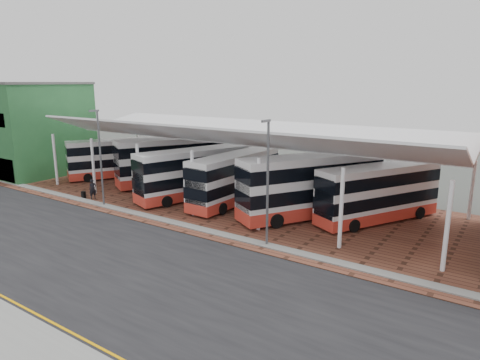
{
  "coord_description": "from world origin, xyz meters",
  "views": [
    {
      "loc": [
        15.06,
        -15.95,
        10.29
      ],
      "look_at": [
        -1.89,
        8.98,
        3.32
      ],
      "focal_mm": 32.0,
      "sensor_mm": 36.0,
      "label": 1
    }
  ],
  "objects_px": {
    "bus_4": "(311,187)",
    "bus_5": "(378,194)",
    "bus_2": "(194,174)",
    "pedestrian": "(93,189)",
    "bus_3": "(235,179)",
    "bus_1": "(174,161)",
    "bus_0": "(116,159)"
  },
  "relations": [
    {
      "from": "bus_1",
      "to": "pedestrian",
      "type": "bearing_deg",
      "value": -76.1
    },
    {
      "from": "bus_2",
      "to": "bus_5",
      "type": "distance_m",
      "value": 15.78
    },
    {
      "from": "bus_3",
      "to": "pedestrian",
      "type": "distance_m",
      "value": 12.78
    },
    {
      "from": "bus_0",
      "to": "bus_1",
      "type": "height_order",
      "value": "bus_1"
    },
    {
      "from": "bus_3",
      "to": "pedestrian",
      "type": "xyz_separation_m",
      "value": [
        -11.18,
        -6.08,
        -1.23
      ]
    },
    {
      "from": "bus_3",
      "to": "bus_2",
      "type": "bearing_deg",
      "value": -168.34
    },
    {
      "from": "bus_2",
      "to": "bus_5",
      "type": "bearing_deg",
      "value": 28.61
    },
    {
      "from": "bus_3",
      "to": "bus_5",
      "type": "xyz_separation_m",
      "value": [
        11.58,
        1.97,
        -0.03
      ]
    },
    {
      "from": "bus_2",
      "to": "bus_5",
      "type": "height_order",
      "value": "bus_2"
    },
    {
      "from": "pedestrian",
      "to": "bus_3",
      "type": "bearing_deg",
      "value": -42.06
    },
    {
      "from": "bus_4",
      "to": "pedestrian",
      "type": "bearing_deg",
      "value": -130.12
    },
    {
      "from": "bus_1",
      "to": "pedestrian",
      "type": "xyz_separation_m",
      "value": [
        -2.14,
        -8.28,
        -1.46
      ]
    },
    {
      "from": "bus_2",
      "to": "bus_4",
      "type": "height_order",
      "value": "bus_4"
    },
    {
      "from": "bus_0",
      "to": "bus_4",
      "type": "bearing_deg",
      "value": 27.56
    },
    {
      "from": "pedestrian",
      "to": "bus_2",
      "type": "bearing_deg",
      "value": -34.0
    },
    {
      "from": "bus_0",
      "to": "bus_2",
      "type": "distance_m",
      "value": 12.64
    },
    {
      "from": "bus_3",
      "to": "bus_5",
      "type": "relative_size",
      "value": 1.03
    },
    {
      "from": "bus_5",
      "to": "pedestrian",
      "type": "relative_size",
      "value": 5.68
    },
    {
      "from": "bus_0",
      "to": "bus_1",
      "type": "distance_m",
      "value": 7.54
    },
    {
      "from": "bus_1",
      "to": "bus_4",
      "type": "distance_m",
      "value": 16.14
    },
    {
      "from": "bus_4",
      "to": "bus_5",
      "type": "bearing_deg",
      "value": 52.85
    },
    {
      "from": "bus_3",
      "to": "pedestrian",
      "type": "height_order",
      "value": "bus_3"
    },
    {
      "from": "bus_1",
      "to": "bus_2",
      "type": "xyz_separation_m",
      "value": [
        5.07,
        -2.92,
        -0.16
      ]
    },
    {
      "from": "bus_0",
      "to": "bus_3",
      "type": "bearing_deg",
      "value": 26.16
    },
    {
      "from": "bus_0",
      "to": "bus_2",
      "type": "height_order",
      "value": "bus_2"
    },
    {
      "from": "bus_1",
      "to": "bus_4",
      "type": "xyz_separation_m",
      "value": [
        16.01,
        -2.07,
        0.03
      ]
    },
    {
      "from": "bus_4",
      "to": "pedestrian",
      "type": "height_order",
      "value": "bus_4"
    },
    {
      "from": "bus_3",
      "to": "bus_5",
      "type": "height_order",
      "value": "bus_3"
    },
    {
      "from": "bus_1",
      "to": "bus_3",
      "type": "bearing_deg",
      "value": 14.74
    },
    {
      "from": "bus_0",
      "to": "bus_1",
      "type": "bearing_deg",
      "value": 38.47
    },
    {
      "from": "bus_4",
      "to": "bus_1",
      "type": "bearing_deg",
      "value": -156.37
    },
    {
      "from": "bus_3",
      "to": "bus_4",
      "type": "relative_size",
      "value": 0.92
    }
  ]
}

